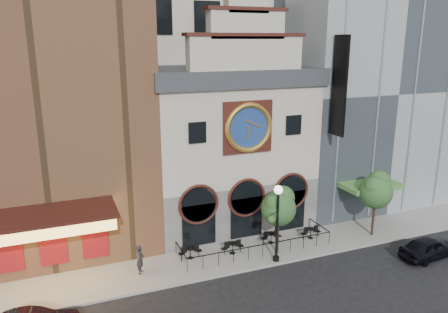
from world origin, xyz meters
TOP-DOWN VIEW (x-y plane):
  - ground at (0.00, 0.00)m, footprint 120.00×120.00m
  - sidewalk at (0.00, 2.50)m, footprint 44.00×5.00m
  - clock_building at (0.00, 7.82)m, footprint 12.60×8.78m
  - theater_building at (-13.00, 9.96)m, footprint 14.00×15.60m
  - retail_building at (12.99, 9.99)m, footprint 14.00×14.40m
  - cafe_railing at (0.00, 2.50)m, footprint 10.60×2.60m
  - bistro_0 at (-4.59, 2.80)m, footprint 1.58×0.68m
  - bistro_1 at (-1.69, 2.41)m, footprint 1.58×0.68m
  - bistro_2 at (1.49, 2.85)m, footprint 1.58×0.68m
  - bistro_3 at (4.56, 2.46)m, footprint 1.58×0.68m
  - car_right at (10.52, -2.79)m, footprint 4.52×2.15m
  - pedestrian at (-8.05, 2.14)m, footprint 0.66×0.80m
  - lamppost at (0.59, 0.40)m, footprint 1.61×0.93m
  - tree_left at (1.22, 1.37)m, footprint 2.43×2.34m
  - tree_right at (9.22, 1.32)m, footprint 2.54×2.44m

SIDE VIEW (x-z plane):
  - ground at x=0.00m, z-range 0.00..0.00m
  - sidewalk at x=0.00m, z-range 0.00..0.15m
  - cafe_railing at x=0.00m, z-range 0.15..1.05m
  - bistro_0 at x=-4.59m, z-range 0.16..1.06m
  - bistro_1 at x=-1.69m, z-range 0.16..1.06m
  - bistro_2 at x=1.49m, z-range 0.16..1.06m
  - bistro_3 at x=4.56m, z-range 0.16..1.06m
  - car_right at x=10.52m, z-range 0.00..1.49m
  - pedestrian at x=-8.05m, z-range 0.15..2.03m
  - lamppost at x=0.59m, z-range 0.77..6.02m
  - tree_left at x=1.22m, z-range 1.24..5.93m
  - tree_right at x=9.22m, z-range 1.29..6.17m
  - clock_building at x=0.00m, z-range -2.64..16.01m
  - retail_building at x=12.99m, z-range 0.14..20.14m
  - theater_building at x=-13.00m, z-range 0.10..25.10m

